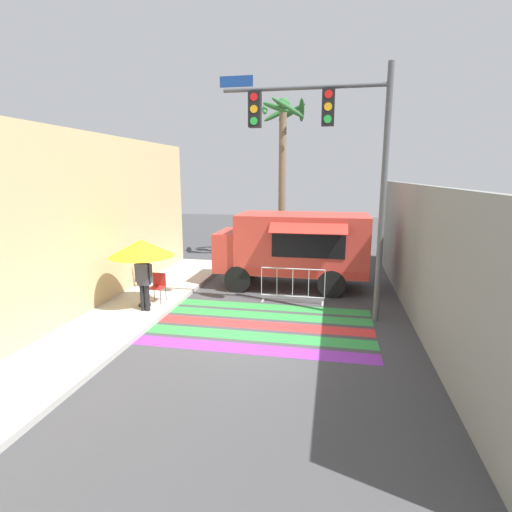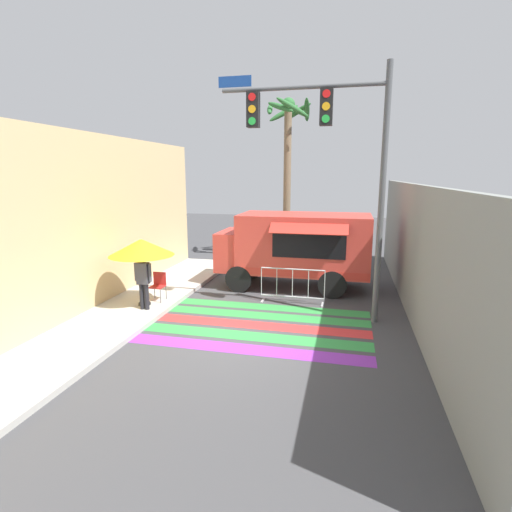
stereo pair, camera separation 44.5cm
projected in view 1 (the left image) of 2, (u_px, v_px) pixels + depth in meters
The scene contains 12 objects.
ground_plane at pixel (245, 337), 9.90m from camera, with size 60.00×60.00×0.00m, color #424244.
sidewalk_left at pixel (73, 321), 10.78m from camera, with size 4.40×16.00×0.14m.
building_left_facade at pixel (62, 229), 10.30m from camera, with size 0.25×16.00×5.15m.
concrete_wall_right at pixel (413, 249), 11.60m from camera, with size 0.20×16.00×3.70m.
crosswalk_painted at pixel (252, 325), 10.74m from camera, with size 6.40×3.60×0.01m.
food_truck at pixel (291, 245), 14.09m from camera, with size 5.25×2.67×2.62m.
traffic_signal_pole at pixel (332, 145), 10.38m from camera, with size 4.44×0.29×6.70m.
patio_umbrella at pixel (141, 248), 11.51m from camera, with size 1.89×1.89×2.00m.
folding_chair at pixel (158, 284), 12.24m from camera, with size 0.42×0.42×0.86m.
vendor_person at pixel (144, 279), 11.28m from camera, with size 0.53×0.21×1.63m.
barricade_front at pixel (293, 286), 12.49m from camera, with size 2.01×0.44×1.11m.
palm_tree at pixel (283, 149), 17.97m from camera, with size 2.11×2.25×7.29m.
Camera 1 is at (2.04, -9.07, 3.96)m, focal length 28.00 mm.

